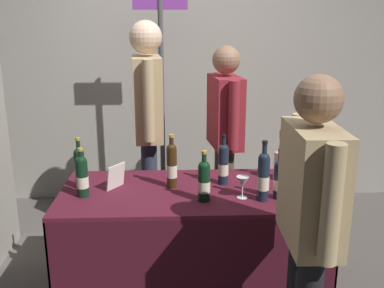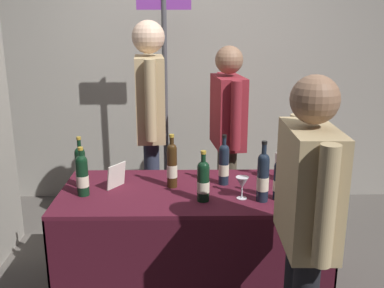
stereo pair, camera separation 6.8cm
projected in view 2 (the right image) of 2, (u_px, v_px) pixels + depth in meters
The scene contains 16 objects.
back_partition at pixel (189, 48), 4.26m from camera, with size 6.66×0.12×3.01m, color #9E998E.
tasting_table at pixel (192, 222), 2.84m from camera, with size 1.65×0.77×0.74m.
featured_wine_bottle at pixel (203, 180), 2.58m from camera, with size 0.07×0.07×0.31m.
display_bottle_0 at pixel (224, 164), 2.85m from camera, with size 0.07×0.07×0.33m.
display_bottle_1 at pixel (263, 176), 2.57m from camera, with size 0.07×0.07×0.37m.
display_bottle_2 at pixel (82, 175), 2.67m from camera, with size 0.07×0.07×0.30m.
display_bottle_3 at pixel (81, 166), 2.80m from camera, with size 0.07×0.07×0.33m.
display_bottle_4 at pixel (279, 179), 2.61m from camera, with size 0.07×0.07×0.31m.
display_bottle_5 at pixel (172, 165), 2.79m from camera, with size 0.07×0.07×0.35m.
wine_glass_near_vendor at pixel (242, 183), 2.63m from camera, with size 0.08×0.08×0.14m.
flower_vase at pixel (282, 160), 2.92m from camera, with size 0.09×0.09×0.39m.
brochure_stand at pixel (116, 176), 2.80m from camera, with size 0.15×0.01×0.16m, color silver.
vendor_presenter at pixel (150, 114), 3.38m from camera, with size 0.25×0.61×1.77m.
vendor_assistant at pixel (228, 127), 3.52m from camera, with size 0.26×0.60×1.58m.
taster_foreground_right at pixel (306, 212), 2.01m from camera, with size 0.22×0.61×1.55m.
booth_signpost at pixel (165, 81), 3.74m from camera, with size 0.44×0.04×2.07m.
Camera 2 is at (-0.04, -2.60, 1.77)m, focal length 41.42 mm.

